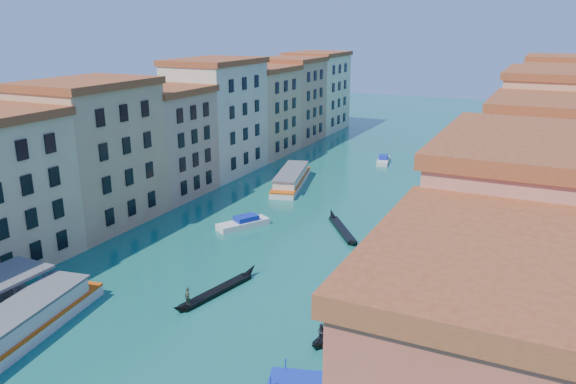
% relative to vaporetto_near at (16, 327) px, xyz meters
% --- Properties ---
extents(left_bank_palazzos, '(12.80, 128.40, 21.00)m').
position_rel_vaporetto_near_xyz_m(left_bank_palazzos, '(-15.76, 52.05, 8.38)').
color(left_bank_palazzos, tan).
rests_on(left_bank_palazzos, ground).
extents(right_bank_palazzos, '(12.80, 128.40, 21.00)m').
position_rel_vaporetto_near_xyz_m(right_bank_palazzos, '(40.24, 52.37, 8.42)').
color(right_bank_palazzos, '#B04C34').
rests_on(right_bank_palazzos, ground).
extents(quay, '(4.00, 140.00, 1.00)m').
position_rel_vaporetto_near_xyz_m(quay, '(32.24, 52.38, -0.83)').
color(quay, gray).
rests_on(quay, ground).
extents(restaurant_awnings, '(3.20, 44.55, 3.12)m').
position_rel_vaporetto_near_xyz_m(restaurant_awnings, '(32.43, 10.38, 1.66)').
color(restaurant_awnings, maroon).
rests_on(restaurant_awnings, ground).
extents(mooring_poles_right, '(1.44, 54.24, 3.20)m').
position_rel_vaporetto_near_xyz_m(mooring_poles_right, '(29.34, 16.18, -0.03)').
color(mooring_poles_right, brown).
rests_on(mooring_poles_right, ground).
extents(vaporetto_near, '(7.81, 20.33, 2.95)m').
position_rel_vaporetto_near_xyz_m(vaporetto_near, '(0.00, 0.00, 0.00)').
color(vaporetto_near, silver).
rests_on(vaporetto_near, ground).
extents(vaporetto_far, '(8.43, 18.25, 2.65)m').
position_rel_vaporetto_near_xyz_m(vaporetto_far, '(0.79, 55.76, -0.14)').
color(vaporetto_far, silver).
rests_on(vaporetto_far, ground).
extents(gondola_fore, '(3.56, 12.51, 2.52)m').
position_rel_vaporetto_near_xyz_m(gondola_fore, '(11.18, 15.35, -0.91)').
color(gondola_fore, black).
rests_on(gondola_fore, ground).
extents(gondola_right, '(2.31, 11.21, 2.24)m').
position_rel_vaporetto_near_xyz_m(gondola_right, '(25.20, 14.37, -0.90)').
color(gondola_right, black).
rests_on(gondola_right, ground).
extents(gondola_far, '(8.38, 11.05, 1.84)m').
position_rel_vaporetto_near_xyz_m(gondola_far, '(16.58, 38.36, -0.95)').
color(gondola_far, black).
rests_on(gondola_far, ground).
extents(motorboat_mid, '(5.72, 7.60, 1.54)m').
position_rel_vaporetto_near_xyz_m(motorboat_mid, '(3.74, 33.98, -0.73)').
color(motorboat_mid, silver).
rests_on(motorboat_mid, ground).
extents(motorboat_far, '(3.49, 7.16, 1.42)m').
position_rel_vaporetto_near_xyz_m(motorboat_far, '(10.68, 78.42, -0.78)').
color(motorboat_far, silver).
rests_on(motorboat_far, ground).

